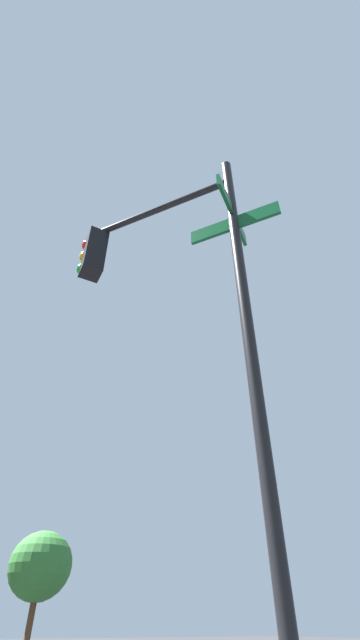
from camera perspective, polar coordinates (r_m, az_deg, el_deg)
traffic_signal_near at (r=4.64m, az=-2.21°, el=5.45°), size 2.29×1.85×6.34m
street_tree at (r=19.73m, az=-19.53°, el=-30.50°), size 2.52×2.52×4.51m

